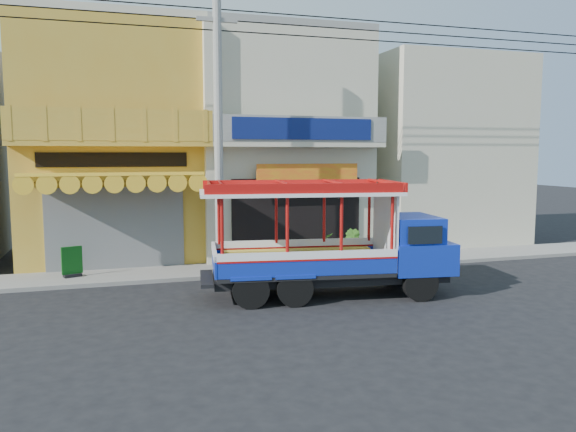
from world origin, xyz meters
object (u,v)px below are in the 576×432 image
at_px(utility_pole, 223,110).
at_px(songthaew_truck, 346,241).
at_px(green_sign, 72,264).
at_px(potted_plant_a, 319,248).
at_px(potted_plant_b, 353,246).
at_px(potted_plant_c, 387,242).

relative_size(utility_pole, songthaew_truck, 4.17).
bearing_deg(green_sign, potted_plant_a, -1.18).
relative_size(songthaew_truck, potted_plant_b, 6.02).
xyz_separation_m(utility_pole, potted_plant_b, (4.41, 0.39, -4.35)).
bearing_deg(potted_plant_c, potted_plant_b, -32.83).
bearing_deg(potted_plant_b, songthaew_truck, 122.96).
relative_size(potted_plant_a, potted_plant_c, 1.06).
bearing_deg(utility_pole, potted_plant_b, 5.02).
xyz_separation_m(green_sign, potted_plant_b, (8.83, -0.37, 0.18)).
bearing_deg(utility_pole, potted_plant_c, 12.61).
bearing_deg(utility_pole, green_sign, 170.30).
bearing_deg(utility_pole, potted_plant_a, 10.30).
bearing_deg(green_sign, potted_plant_c, 3.38).
relative_size(green_sign, potted_plant_a, 0.92).
distance_m(songthaew_truck, potted_plant_a, 3.93).
relative_size(songthaew_truck, potted_plant_a, 6.83).
relative_size(potted_plant_a, potted_plant_b, 0.88).
bearing_deg(potted_plant_b, potted_plant_a, 48.76).
distance_m(potted_plant_b, potted_plant_c, 2.02).
xyz_separation_m(songthaew_truck, potted_plant_a, (0.65, 3.78, -0.85)).
relative_size(potted_plant_b, potted_plant_c, 1.20).
distance_m(utility_pole, potted_plant_a, 5.54).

